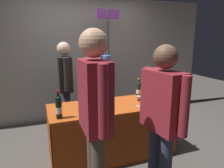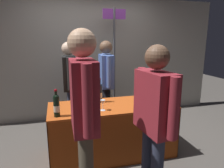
{
  "view_description": "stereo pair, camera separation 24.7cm",
  "coord_description": "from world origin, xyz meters",
  "px_view_note": "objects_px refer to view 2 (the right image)",
  "views": [
    {
      "loc": [
        -0.95,
        -2.52,
        1.65
      ],
      "look_at": [
        0.0,
        0.0,
        1.04
      ],
      "focal_mm": 32.46,
      "sensor_mm": 36.0,
      "label": 1
    },
    {
      "loc": [
        -0.72,
        -2.59,
        1.65
      ],
      "look_at": [
        0.0,
        0.0,
        1.04
      ],
      "focal_mm": 32.46,
      "sensor_mm": 36.0,
      "label": 2
    }
  ],
  "objects_px": {
    "featured_wine_bottle": "(155,94)",
    "wine_glass_near_taster": "(103,103)",
    "vendor_presenter": "(106,78)",
    "tasting_table": "(112,120)",
    "taster_foreground_right": "(154,115)",
    "wine_glass_mid": "(83,95)",
    "display_bottle_0": "(167,97)",
    "wine_glass_near_vendor": "(139,100)",
    "booth_signpost": "(114,55)"
  },
  "relations": [
    {
      "from": "wine_glass_near_taster",
      "to": "taster_foreground_right",
      "type": "distance_m",
      "value": 0.88
    },
    {
      "from": "wine_glass_near_taster",
      "to": "taster_foreground_right",
      "type": "relative_size",
      "value": 0.09
    },
    {
      "from": "featured_wine_bottle",
      "to": "display_bottle_0",
      "type": "relative_size",
      "value": 1.05
    },
    {
      "from": "tasting_table",
      "to": "booth_signpost",
      "type": "xyz_separation_m",
      "value": [
        0.38,
        1.21,
        0.82
      ]
    },
    {
      "from": "featured_wine_bottle",
      "to": "wine_glass_mid",
      "type": "height_order",
      "value": "featured_wine_bottle"
    },
    {
      "from": "featured_wine_bottle",
      "to": "wine_glass_near_vendor",
      "type": "height_order",
      "value": "featured_wine_bottle"
    },
    {
      "from": "taster_foreground_right",
      "to": "booth_signpost",
      "type": "bearing_deg",
      "value": -11.79
    },
    {
      "from": "display_bottle_0",
      "to": "wine_glass_near_vendor",
      "type": "relative_size",
      "value": 2.07
    },
    {
      "from": "wine_glass_mid",
      "to": "wine_glass_near_taster",
      "type": "xyz_separation_m",
      "value": [
        0.2,
        -0.42,
        -0.0
      ]
    },
    {
      "from": "featured_wine_bottle",
      "to": "vendor_presenter",
      "type": "distance_m",
      "value": 1.03
    },
    {
      "from": "tasting_table",
      "to": "display_bottle_0",
      "type": "height_order",
      "value": "display_bottle_0"
    },
    {
      "from": "featured_wine_bottle",
      "to": "wine_glass_near_taster",
      "type": "bearing_deg",
      "value": -172.69
    },
    {
      "from": "tasting_table",
      "to": "booth_signpost",
      "type": "distance_m",
      "value": 1.51
    },
    {
      "from": "wine_glass_near_taster",
      "to": "vendor_presenter",
      "type": "relative_size",
      "value": 0.09
    },
    {
      "from": "tasting_table",
      "to": "taster_foreground_right",
      "type": "height_order",
      "value": "taster_foreground_right"
    },
    {
      "from": "vendor_presenter",
      "to": "featured_wine_bottle",
      "type": "bearing_deg",
      "value": 32.09
    },
    {
      "from": "tasting_table",
      "to": "featured_wine_bottle",
      "type": "height_order",
      "value": "featured_wine_bottle"
    },
    {
      "from": "display_bottle_0",
      "to": "wine_glass_mid",
      "type": "height_order",
      "value": "display_bottle_0"
    },
    {
      "from": "wine_glass_near_taster",
      "to": "wine_glass_mid",
      "type": "bearing_deg",
      "value": 115.35
    },
    {
      "from": "display_bottle_0",
      "to": "wine_glass_near_taster",
      "type": "height_order",
      "value": "display_bottle_0"
    },
    {
      "from": "display_bottle_0",
      "to": "vendor_presenter",
      "type": "bearing_deg",
      "value": 120.02
    },
    {
      "from": "taster_foreground_right",
      "to": "vendor_presenter",
      "type": "bearing_deg",
      "value": -5.07
    },
    {
      "from": "wine_glass_near_taster",
      "to": "booth_signpost",
      "type": "distance_m",
      "value": 1.57
    },
    {
      "from": "tasting_table",
      "to": "taster_foreground_right",
      "type": "relative_size",
      "value": 1.08
    },
    {
      "from": "display_bottle_0",
      "to": "wine_glass_near_taster",
      "type": "xyz_separation_m",
      "value": [
        -0.9,
        0.04,
        -0.02
      ]
    },
    {
      "from": "display_bottle_0",
      "to": "wine_glass_mid",
      "type": "distance_m",
      "value": 1.19
    },
    {
      "from": "display_bottle_0",
      "to": "vendor_presenter",
      "type": "xyz_separation_m",
      "value": [
        -0.6,
        1.04,
        0.1
      ]
    },
    {
      "from": "wine_glass_near_taster",
      "to": "display_bottle_0",
      "type": "bearing_deg",
      "value": -2.5
    },
    {
      "from": "taster_foreground_right",
      "to": "wine_glass_near_taster",
      "type": "bearing_deg",
      "value": 14.96
    },
    {
      "from": "vendor_presenter",
      "to": "tasting_table",
      "type": "bearing_deg",
      "value": -4.58
    },
    {
      "from": "tasting_table",
      "to": "wine_glass_near_vendor",
      "type": "height_order",
      "value": "wine_glass_near_vendor"
    },
    {
      "from": "tasting_table",
      "to": "display_bottle_0",
      "type": "bearing_deg",
      "value": -16.82
    },
    {
      "from": "wine_glass_near_vendor",
      "to": "wine_glass_mid",
      "type": "height_order",
      "value": "wine_glass_mid"
    },
    {
      "from": "display_bottle_0",
      "to": "wine_glass_near_vendor",
      "type": "height_order",
      "value": "display_bottle_0"
    },
    {
      "from": "wine_glass_near_vendor",
      "to": "featured_wine_bottle",
      "type": "bearing_deg",
      "value": 18.5
    },
    {
      "from": "wine_glass_near_vendor",
      "to": "wine_glass_mid",
      "type": "relative_size",
      "value": 0.97
    },
    {
      "from": "wine_glass_mid",
      "to": "vendor_presenter",
      "type": "xyz_separation_m",
      "value": [
        0.49,
        0.58,
        0.12
      ]
    },
    {
      "from": "tasting_table",
      "to": "taster_foreground_right",
      "type": "xyz_separation_m",
      "value": [
        0.13,
        -1.0,
        0.44
      ]
    },
    {
      "from": "wine_glass_mid",
      "to": "wine_glass_near_taster",
      "type": "height_order",
      "value": "wine_glass_mid"
    },
    {
      "from": "featured_wine_bottle",
      "to": "booth_signpost",
      "type": "distance_m",
      "value": 1.39
    },
    {
      "from": "featured_wine_bottle",
      "to": "wine_glass_mid",
      "type": "relative_size",
      "value": 2.1
    },
    {
      "from": "taster_foreground_right",
      "to": "booth_signpost",
      "type": "xyz_separation_m",
      "value": [
        0.25,
        2.2,
        0.37
      ]
    },
    {
      "from": "tasting_table",
      "to": "featured_wine_bottle",
      "type": "distance_m",
      "value": 0.71
    },
    {
      "from": "booth_signpost",
      "to": "wine_glass_near_vendor",
      "type": "bearing_deg",
      "value": -92.06
    },
    {
      "from": "wine_glass_mid",
      "to": "wine_glass_near_taster",
      "type": "distance_m",
      "value": 0.47
    },
    {
      "from": "display_bottle_0",
      "to": "booth_signpost",
      "type": "distance_m",
      "value": 1.54
    },
    {
      "from": "vendor_presenter",
      "to": "booth_signpost",
      "type": "height_order",
      "value": "booth_signpost"
    },
    {
      "from": "tasting_table",
      "to": "display_bottle_0",
      "type": "xyz_separation_m",
      "value": [
        0.72,
        -0.22,
        0.35
      ]
    },
    {
      "from": "wine_glass_near_vendor",
      "to": "vendor_presenter",
      "type": "relative_size",
      "value": 0.09
    },
    {
      "from": "tasting_table",
      "to": "wine_glass_near_taster",
      "type": "relative_size",
      "value": 12.29
    }
  ]
}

